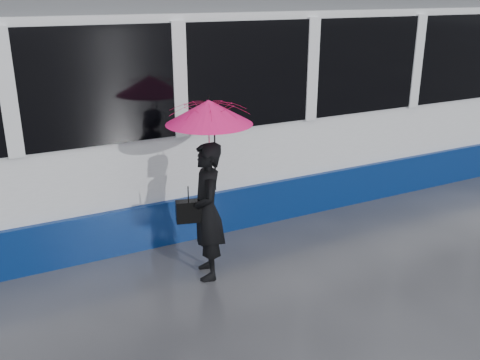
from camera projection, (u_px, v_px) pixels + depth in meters
ground at (272, 269)px, 6.63m from camera, size 90.00×90.00×0.00m
rails at (193, 202)px, 8.71m from camera, size 34.00×1.51×0.02m
tram at (45, 118)px, 7.24m from camera, size 26.00×2.56×3.35m
woman at (207, 212)px, 6.24m from camera, size 0.54×0.69×1.66m
umbrella at (209, 129)px, 5.93m from camera, size 1.20×1.20×1.12m
handbag at (189, 211)px, 6.14m from camera, size 0.32×0.20×0.44m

